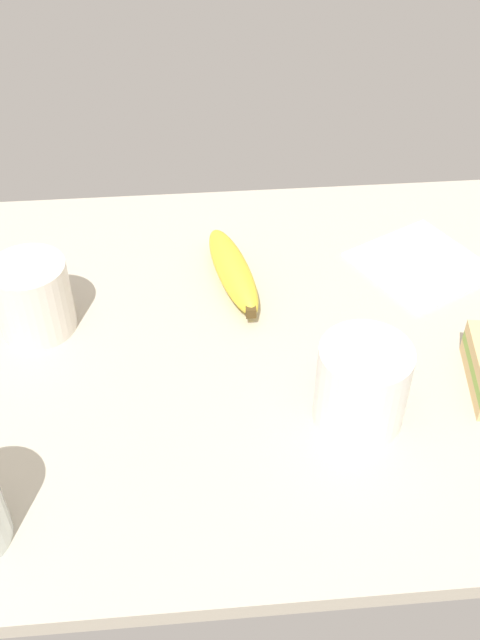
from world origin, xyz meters
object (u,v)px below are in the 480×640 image
at_px(coffee_mug_black, 362,384).
at_px(coffee_mug_milky, 33,296).
at_px(banana, 231,270).
at_px(paper_napkin, 421,264).

xyz_separation_m(coffee_mug_black, coffee_mug_milky, (-0.34, 0.17, -0.00)).
bearing_deg(banana, paper_napkin, 3.42).
height_order(coffee_mug_milky, banana, coffee_mug_milky).
distance_m(coffee_mug_milky, banana, 0.24).
bearing_deg(paper_napkin, coffee_mug_black, -118.95).
bearing_deg(coffee_mug_milky, paper_napkin, 9.04).
distance_m(banana, paper_napkin, 0.25).
xyz_separation_m(coffee_mug_black, paper_napkin, (0.14, 0.25, -0.05)).
height_order(coffee_mug_milky, paper_napkin, coffee_mug_milky).
distance_m(coffee_mug_black, paper_napkin, 0.28).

